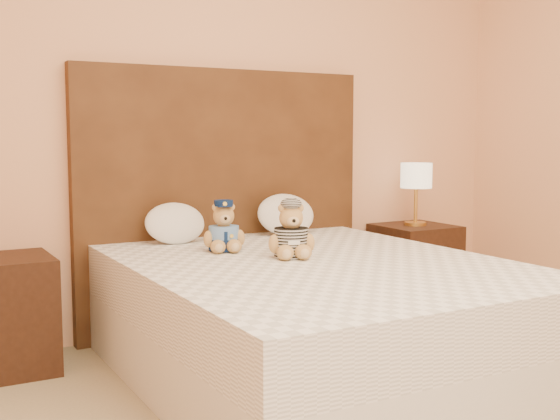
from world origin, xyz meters
The scene contains 9 objects.
bed centered at (0.00, 1.20, 0.28)m, with size 1.60×2.00×0.55m.
headboard centered at (0.00, 2.21, 0.75)m, with size 1.75×0.08×1.50m, color #523118.
nightstand_left centered at (-1.25, 2.00, 0.28)m, with size 0.45×0.45×0.55m, color #331B10.
nightstand_right centered at (1.25, 2.00, 0.28)m, with size 0.45×0.45×0.55m, color #331B10.
lamp centered at (1.25, 2.00, 0.85)m, with size 0.20×0.20×0.40m.
teddy_police centered at (-0.25, 1.66, 0.68)m, with size 0.22×0.21×0.25m, color #BA8448, non-canonical shape.
teddy_prisoner centered at (-0.05, 1.34, 0.68)m, with size 0.23×0.22×0.26m, color #BA8448, non-canonical shape.
pillow_left centered at (-0.37, 2.03, 0.67)m, with size 0.33×0.22×0.24m, color white.
pillow_right centered at (0.31, 2.03, 0.68)m, with size 0.36×0.24×0.26m, color white.
Camera 1 is at (-1.68, -1.49, 1.12)m, focal length 45.00 mm.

